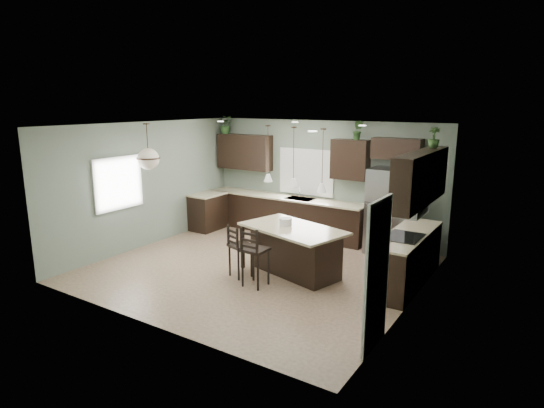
{
  "coord_description": "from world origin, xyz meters",
  "views": [
    {
      "loc": [
        4.83,
        -6.96,
        3.22
      ],
      "look_at": [
        0.1,
        0.4,
        1.25
      ],
      "focal_mm": 30.0,
      "sensor_mm": 36.0,
      "label": 1
    }
  ],
  "objects": [
    {
      "name": "faucet",
      "position": [
        -0.4,
        2.4,
        1.08
      ],
      "size": [
        0.02,
        0.02,
        0.28
      ],
      "primitive_type": "cylinder",
      "color": "silver",
      "rests_on": "back_countertop"
    },
    {
      "name": "left_return_countertop",
      "position": [
        -2.68,
        1.7,
        0.92
      ],
      "size": [
        0.66,
        0.96,
        0.04
      ],
      "primitive_type": "cube",
      "color": "#BDAF8F",
      "rests_on": "left_return_cabs"
    },
    {
      "name": "microwave",
      "position": [
        2.78,
        0.6,
        1.55
      ],
      "size": [
        0.4,
        0.75,
        0.4
      ],
      "primitive_type": "cube",
      "color": "gray",
      "rests_on": "right_upper_cabs"
    },
    {
      "name": "refrigerator",
      "position": [
        1.84,
        2.39,
        0.93
      ],
      "size": [
        0.9,
        0.74,
        1.85
      ],
      "primitive_type": "cube",
      "color": "gray",
      "rests_on": "ground"
    },
    {
      "name": "back_countertop",
      "position": [
        -0.85,
        2.43,
        0.92
      ],
      "size": [
        4.2,
        0.66,
        0.04
      ],
      "primitive_type": "cube",
      "color": "#BDAF8F",
      "rests_on": "back_lower_cabs"
    },
    {
      "name": "serving_dish",
      "position": [
        0.54,
        0.19,
        0.99
      ],
      "size": [
        0.24,
        0.24,
        0.14
      ],
      "primitive_type": "cylinder",
      "color": "silver",
      "rests_on": "kitchen_island"
    },
    {
      "name": "left_return_cabs",
      "position": [
        -2.7,
        1.7,
        0.45
      ],
      "size": [
        0.6,
        0.9,
        0.9
      ],
      "primitive_type": "cube",
      "color": "black",
      "rests_on": "ground"
    },
    {
      "name": "plant_back_left",
      "position": [
        -2.72,
        2.55,
        2.63
      ],
      "size": [
        0.53,
        0.5,
        0.47
      ],
      "primitive_type": "imported",
      "rotation": [
        0.0,
        0.0,
        0.39
      ],
      "color": "#274C21",
      "rests_on": "back_upper_left"
    },
    {
      "name": "bar_stool_left",
      "position": [
        -0.03,
        -0.49,
        0.5
      ],
      "size": [
        0.47,
        0.47,
        1.0
      ],
      "primitive_type": "cube",
      "rotation": [
        0.0,
        0.0,
        -0.33
      ],
      "color": "black",
      "rests_on": "ground"
    },
    {
      "name": "cooktop",
      "position": [
        2.68,
        0.6,
        0.94
      ],
      "size": [
        0.58,
        0.75,
        0.02
      ],
      "primitive_type": "cube",
      "color": "black",
      "rests_on": "right_countertop"
    },
    {
      "name": "right_countertop",
      "position": [
        2.68,
        0.87,
        0.92
      ],
      "size": [
        0.66,
        2.35,
        0.04
      ],
      "primitive_type": "cube",
      "color": "#BDAF8F",
      "rests_on": "right_lower_cabs"
    },
    {
      "name": "window_back",
      "position": [
        -0.4,
        2.73,
        1.55
      ],
      "size": [
        1.35,
        0.02,
        1.0
      ],
      "primitive_type": "cube",
      "color": "white",
      "rests_on": "room_shell"
    },
    {
      "name": "window_left",
      "position": [
        -2.98,
        -0.8,
        1.55
      ],
      "size": [
        0.02,
        1.1,
        1.0
      ],
      "primitive_type": "cube",
      "color": "white",
      "rests_on": "room_shell"
    },
    {
      "name": "ground",
      "position": [
        0.0,
        0.0,
        0.0
      ],
      "size": [
        6.0,
        6.0,
        0.0
      ],
      "primitive_type": "plane",
      "color": "#9E8466",
      "rests_on": "ground"
    },
    {
      "name": "pendant_right",
      "position": [
        1.41,
        -0.05,
        2.25
      ],
      "size": [
        0.17,
        0.17,
        1.1
      ],
      "primitive_type": null,
      "color": "silver",
      "rests_on": "room_shell"
    },
    {
      "name": "room_shell",
      "position": [
        0.0,
        0.0,
        1.7
      ],
      "size": [
        6.0,
        6.0,
        6.0
      ],
      "color": "slate",
      "rests_on": "ground"
    },
    {
      "name": "wall_oven_front",
      "position": [
        2.4,
        0.6,
        0.45
      ],
      "size": [
        0.01,
        0.72,
        0.6
      ],
      "primitive_type": "cube",
      "color": "gray",
      "rests_on": "right_lower_cabs"
    },
    {
      "name": "pantry_door",
      "position": [
        2.98,
        -1.55,
        1.02
      ],
      "size": [
        0.04,
        0.82,
        2.04
      ],
      "primitive_type": "cube",
      "color": "white",
      "rests_on": "ground"
    },
    {
      "name": "kitchen_island",
      "position": [
        0.73,
        0.14,
        0.46
      ],
      "size": [
        2.19,
        1.6,
        0.92
      ],
      "primitive_type": "cube",
      "rotation": [
        0.0,
        0.0,
        -0.27
      ],
      "color": "black",
      "rests_on": "ground"
    },
    {
      "name": "right_upper_cabs",
      "position": [
        2.83,
        0.87,
        1.95
      ],
      "size": [
        0.34,
        2.35,
        0.9
      ],
      "primitive_type": "cube",
      "color": "black",
      "rests_on": "room_shell"
    },
    {
      "name": "back_upper_left",
      "position": [
        -2.15,
        2.58,
        1.95
      ],
      "size": [
        1.55,
        0.34,
        0.9
      ],
      "primitive_type": "cube",
      "color": "black",
      "rests_on": "room_shell"
    },
    {
      "name": "right_lower_cabs",
      "position": [
        2.7,
        0.87,
        0.45
      ],
      "size": [
        0.6,
        2.35,
        0.9
      ],
      "primitive_type": "cube",
      "color": "black",
      "rests_on": "ground"
    },
    {
      "name": "pendant_left",
      "position": [
        0.06,
        0.33,
        2.25
      ],
      "size": [
        0.17,
        0.17,
        1.1
      ],
      "primitive_type": null,
      "color": "silver",
      "rests_on": "room_shell"
    },
    {
      "name": "plant_back_right",
      "position": [
        0.97,
        2.55,
        2.61
      ],
      "size": [
        0.25,
        0.21,
        0.42
      ],
      "primitive_type": "imported",
      "rotation": [
        0.0,
        0.0,
        -0.11
      ],
      "color": "#2B4F22",
      "rests_on": "back_upper_right"
    },
    {
      "name": "back_lower_cabs",
      "position": [
        -0.85,
        2.45,
        0.45
      ],
      "size": [
        4.2,
        0.6,
        0.9
      ],
      "primitive_type": "cube",
      "color": "black",
      "rests_on": "ground"
    },
    {
      "name": "fridge_header",
      "position": [
        1.85,
        2.58,
        2.25
      ],
      "size": [
        1.05,
        0.34,
        0.45
      ],
      "primitive_type": "cube",
      "color": "black",
      "rests_on": "room_shell"
    },
    {
      "name": "plant_right_wall",
      "position": [
        2.8,
        1.69,
        2.59
      ],
      "size": [
        0.24,
        0.24,
        0.37
      ],
      "primitive_type": "imported",
      "rotation": [
        0.0,
        0.0,
        0.15
      ],
      "color": "#315625",
      "rests_on": "right_upper_cabs"
    },
    {
      "name": "pendant_center",
      "position": [
        0.73,
        0.14,
        2.25
      ],
      "size": [
        0.17,
        0.17,
        1.1
      ],
      "primitive_type": null,
      "color": "white",
      "rests_on": "room_shell"
    },
    {
      "name": "back_upper_right",
      "position": [
        0.8,
        2.58,
        1.95
      ],
      "size": [
        0.85,
        0.34,
        0.9
      ],
      "primitive_type": "cube",
      "color": "black",
      "rests_on": "room_shell"
    },
    {
      "name": "sink_inset",
      "position": [
        -0.4,
        2.43,
        0.94
      ],
      "size": [
        0.7,
        0.45,
        0.01
      ],
      "primitive_type": "cube",
      "color": "gray",
      "rests_on": "back_countertop"
    },
    {
      "name": "bar_stool_center",
      "position": [
        0.46,
        -0.7,
        0.55
      ],
      "size": [
        0.41,
        0.41,
        1.11
      ],
      "primitive_type": "cube",
      "rotation": [
        0.0,
        0.0,
        -0.01
      ],
      "color": "black",
      "rests_on": "ground"
    },
    {
      "name": "chandelier",
      "position": [
        -2.49,
        -0.37,
        2.31
      ],
      "size": [
        0.49,
        0.49,
        0.98
      ],
      "primitive_type": null,
      "color": "beige",
      "rests_on": "room_shell"
    }
  ]
}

